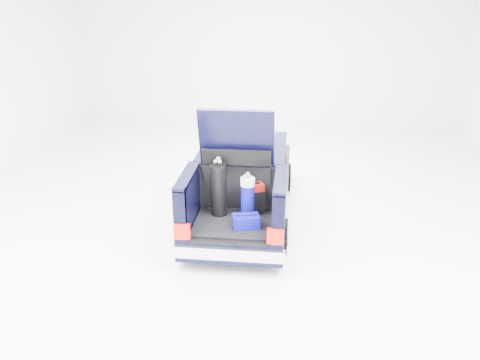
# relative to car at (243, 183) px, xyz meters

# --- Properties ---
(ground) EXTENTS (14.00, 14.00, 0.00)m
(ground) POSITION_rel_car_xyz_m (0.00, -0.11, -0.67)
(ground) COLOR white
(ground) RESTS_ON ground
(car) EXTENTS (1.87, 4.65, 2.47)m
(car) POSITION_rel_car_xyz_m (0.00, 0.00, 0.00)
(car) COLOR black
(car) RESTS_ON ground
(red_suitcase) EXTENTS (0.41, 0.36, 0.58)m
(red_suitcase) POSITION_rel_car_xyz_m (0.30, -1.19, 0.20)
(red_suitcase) COLOR #7A0C04
(red_suitcase) RESTS_ON car
(black_golf_bag) EXTENTS (0.33, 0.37, 1.04)m
(black_golf_bag) POSITION_rel_car_xyz_m (-0.29, -1.33, 0.40)
(black_golf_bag) COLOR black
(black_golf_bag) RESTS_ON car
(blue_golf_bag) EXTENTS (0.26, 0.26, 0.82)m
(blue_golf_bag) POSITION_rel_car_xyz_m (0.22, -1.37, 0.30)
(blue_golf_bag) COLOR black
(blue_golf_bag) RESTS_ON car
(blue_duffel) EXTENTS (0.49, 0.38, 0.23)m
(blue_duffel) POSITION_rel_car_xyz_m (0.23, -1.76, 0.03)
(blue_duffel) COLOR #06057F
(blue_duffel) RESTS_ON car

